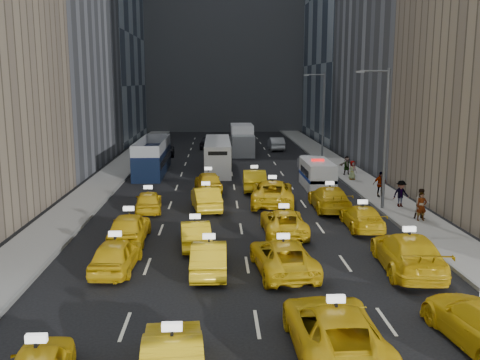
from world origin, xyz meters
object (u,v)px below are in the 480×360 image
Objects in this scene: box_truck at (242,140)px; pedestrian_0 at (422,206)px; taxi_2 at (335,330)px; double_decker at (153,157)px; city_bus at (218,155)px; nypd_van at (317,175)px.

box_truck reaches higher than pedestrian_0.
taxi_2 is 0.54× the size of double_decker.
city_bus is at bearing 117.73° from pedestrian_0.
taxi_2 is 0.78× the size of box_truck.
double_decker is at bearing -165.82° from city_bus.
city_bus is (-7.71, 8.71, 0.37)m from nypd_van.
pedestrian_0 is at bearing -56.30° from city_bus.
double_decker is 6.00m from city_bus.
taxi_2 is at bearing -123.15° from pedestrian_0.
city_bus is (5.86, 1.25, -0.10)m from double_decker.
city_bus is at bearing 7.53° from double_decker.
taxi_2 is at bearing -78.75° from double_decker.
double_decker reaches higher than taxi_2.
nypd_van is 15.49m from double_decker.
city_bus is 11.46m from box_truck.
nypd_van is at bearing -100.29° from taxi_2.
pedestrian_0 is (11.86, -19.30, -0.40)m from city_bus.
double_decker reaches higher than city_bus.
box_truck is (-0.66, 45.37, 0.83)m from taxi_2.
taxi_2 is 34.31m from double_decker.
double_decker is (-9.32, 33.01, 0.70)m from taxi_2.
taxi_2 is 3.37× the size of pedestrian_0.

